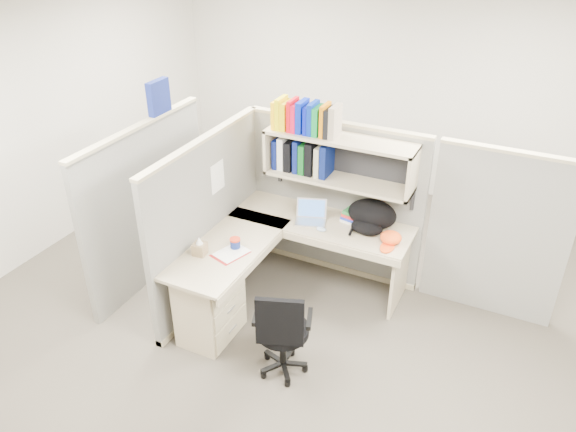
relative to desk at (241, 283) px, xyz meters
The scene contains 14 objects.
ground 0.66m from the desk, 35.01° to the left, with size 6.00×6.00×0.00m, color #38352B.
room_shell 1.28m from the desk, 35.01° to the left, with size 6.00×6.00×6.00m.
cubicle 0.88m from the desk, 86.86° to the left, with size 3.79×1.84×1.95m.
desk is the anchor object (origin of this frame).
laptop 0.94m from the desk, 68.10° to the left, with size 0.29×0.29×0.21m, color #BABBBF, non-canonical shape.
backpack 1.33m from the desk, 46.58° to the left, with size 0.46×0.35×0.27m, color black, non-canonical shape.
orange_cap 1.40m from the desk, 35.13° to the left, with size 0.19×0.22×0.11m, color #F14C15, non-canonical shape.
snack_canister 0.37m from the desk, 133.88° to the left, with size 0.09×0.09×0.09m.
tissue_box 0.51m from the desk, 159.00° to the right, with size 0.11×0.11×0.17m, color #8F7551, non-canonical shape.
mouse 0.90m from the desk, 55.78° to the left, with size 0.10×0.06×0.04m, color #99B5D9.
paper_cup 1.11m from the desk, 70.53° to the left, with size 0.07×0.07×0.10m, color white.
book_stack 1.27m from the desk, 57.01° to the left, with size 0.17×0.23×0.11m, color gray, non-canonical shape.
loose_paper 0.31m from the desk, 169.19° to the left, with size 0.21×0.28×0.00m, color white, non-canonical shape.
task_chair 0.76m from the desk, 33.87° to the right, with size 0.51×0.47×0.89m.
Camera 1 is at (1.73, -3.72, 3.45)m, focal length 35.00 mm.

